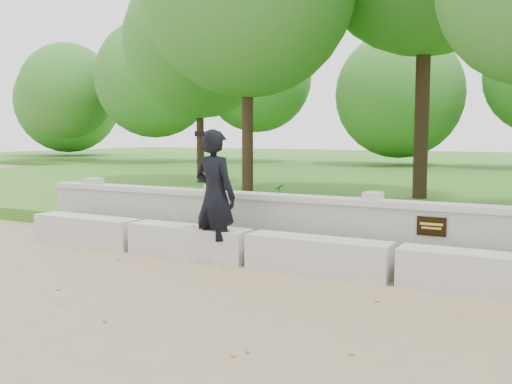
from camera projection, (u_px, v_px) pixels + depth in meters
ground at (341, 330)px, 5.18m from camera, size 80.00×80.00×0.00m
lawn at (497, 188)px, 17.44m from camera, size 40.00×22.00×0.25m
concrete_bench at (395, 264)px, 6.83m from camera, size 11.90×0.45×0.45m
parapet_wall at (410, 235)px, 7.41m from camera, size 12.50×0.35×0.90m
man_main at (215, 196)px, 7.84m from camera, size 0.73×0.66×1.84m
tree_far_left at (199, 30)px, 17.35m from camera, size 4.66×4.66×6.99m
shrub_a at (204, 197)px, 11.33m from camera, size 0.32×0.34×0.53m
shrub_b at (374, 212)px, 8.84m from camera, size 0.44×0.45×0.64m
shrub_d at (279, 197)px, 11.39m from camera, size 0.32×0.34×0.54m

